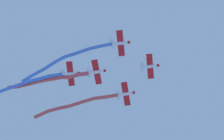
# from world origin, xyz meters

# --- Properties ---
(airplane_lead) EXTENTS (6.26, 4.76, 1.54)m
(airplane_lead) POSITION_xyz_m (3.80, -9.21, 89.08)
(airplane_lead) COLOR white
(airplane_left_wing) EXTENTS (6.25, 4.78, 1.54)m
(airplane_left_wing) POSITION_xyz_m (11.17, -4.58, 88.68)
(airplane_left_wing) COLOR white
(smoke_trail_left_wing) EXTENTS (9.10, 19.60, 1.71)m
(smoke_trail_left_wing) POSITION_xyz_m (15.45, 7.04, 88.80)
(smoke_trail_left_wing) COLOR #DB4C4C
(airplane_right_wing) EXTENTS (6.26, 4.76, 1.54)m
(airplane_right_wing) POSITION_xyz_m (-0.83, -1.83, 89.38)
(airplane_right_wing) COLOR white
(smoke_trail_right_wing) EXTENTS (11.85, 19.92, 1.62)m
(smoke_trail_right_wing) POSITION_xyz_m (4.47, 10.22, 89.02)
(smoke_trail_right_wing) COLOR #4C75DB
(airplane_slot) EXTENTS (6.25, 4.78, 1.54)m
(airplane_slot) POSITION_xyz_m (6.54, 2.80, 88.88)
(airplane_slot) COLOR white
(smoke_trail_slot) EXTENTS (7.83, 19.25, 3.27)m
(smoke_trail_slot) POSITION_xyz_m (10.41, 14.08, 89.81)
(smoke_trail_slot) COLOR #DB4C4C
(airplane_trail) EXTENTS (6.25, 4.73, 1.54)m
(airplane_trail) POSITION_xyz_m (7.92, 8.80, 89.48)
(airplane_trail) COLOR white
(smoke_trail_trail) EXTENTS (11.20, 22.06, 1.52)m
(smoke_trail_trail) POSITION_xyz_m (13.16, 21.81, 89.72)
(smoke_trail_trail) COLOR #4C75DB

